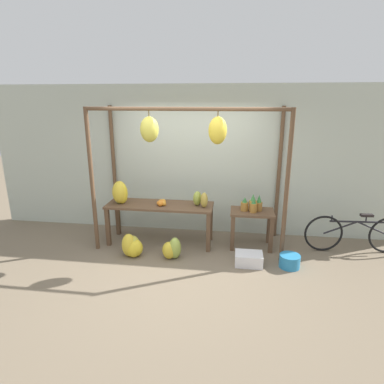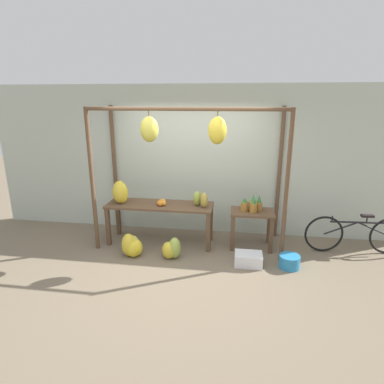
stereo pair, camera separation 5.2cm
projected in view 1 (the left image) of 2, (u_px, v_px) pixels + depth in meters
The scene contains 14 objects.
ground_plane at pixel (181, 267), 5.03m from camera, with size 20.00×20.00×0.00m, color #756651.
shop_wall_back at pixel (194, 161), 6.10m from camera, with size 8.00×0.08×2.80m.
stall_awning at pixel (186, 149), 5.16m from camera, with size 3.22×1.16×2.42m.
display_table_main at pixel (160, 210), 5.73m from camera, with size 1.89×0.60×0.73m.
display_table_side at pixel (252, 220), 5.60m from camera, with size 0.75×0.50×0.67m.
banana_pile_on_table at pixel (120, 193), 5.70m from camera, with size 0.33×0.34×0.41m.
orange_pile at pixel (162, 202), 5.66m from camera, with size 0.17×0.25×0.10m.
pineapple_cluster at pixel (252, 205), 5.52m from camera, with size 0.37×0.22×0.30m.
banana_pile_ground_left at pixel (132, 247), 5.35m from camera, with size 0.43×0.38×0.39m.
banana_pile_ground_right at pixel (172, 249), 5.27m from camera, with size 0.37×0.32×0.36m.
fruit_crate_white at pixel (249, 259), 5.08m from camera, with size 0.43×0.31×0.19m.
blue_bucket at pixel (290, 261), 5.00m from camera, with size 0.32×0.32×0.20m.
parked_bicycle at pixel (356, 233), 5.44m from camera, with size 1.71×0.15×0.69m.
papaya_pile at pixel (200, 199), 5.56m from camera, with size 0.31×0.30×0.27m.
Camera 1 is at (0.77, -4.43, 2.54)m, focal length 30.00 mm.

